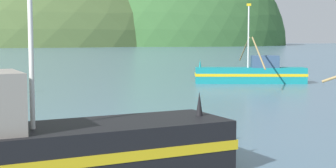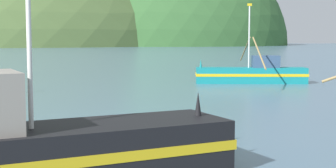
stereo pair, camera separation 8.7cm
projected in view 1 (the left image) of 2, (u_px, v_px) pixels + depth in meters
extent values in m
ellipsoid|color=#516B38|center=(17.00, 45.00, 249.31)|extent=(181.13, 144.90, 104.73)
ellipsoid|color=#386633|center=(165.00, 45.00, 250.80)|extent=(122.34, 97.87, 101.88)
ellipsoid|color=#516B38|center=(15.00, 45.00, 251.06)|extent=(114.05, 91.24, 97.26)
cube|color=#147F84|center=(250.00, 75.00, 40.83)|extent=(9.09, 3.66, 1.28)
cube|color=gold|center=(250.00, 75.00, 40.82)|extent=(9.18, 3.69, 0.23)
cone|color=#147F84|center=(200.00, 63.00, 40.82)|extent=(0.24, 0.24, 0.70)
cube|color=#334C6B|center=(265.00, 62.00, 40.70)|extent=(2.38, 1.77, 0.98)
cylinder|color=silver|center=(248.00, 37.00, 40.55)|extent=(0.12, 0.12, 4.97)
cube|color=gold|center=(249.00, 5.00, 40.31)|extent=(0.36, 0.11, 0.20)
cylinder|color=#997F4C|center=(258.00, 52.00, 36.79)|extent=(1.46, 5.94, 2.26)
cylinder|color=#997F4C|center=(244.00, 50.00, 44.50)|extent=(1.46, 5.94, 2.26)
cube|color=black|center=(14.00, 160.00, 12.17)|extent=(11.55, 5.26, 1.46)
cube|color=gold|center=(14.00, 157.00, 12.16)|extent=(11.67, 5.31, 0.26)
cone|color=black|center=(199.00, 104.00, 14.38)|extent=(0.24, 0.24, 0.70)
cylinder|color=silver|center=(31.00, 42.00, 12.11)|extent=(0.12, 0.12, 4.25)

